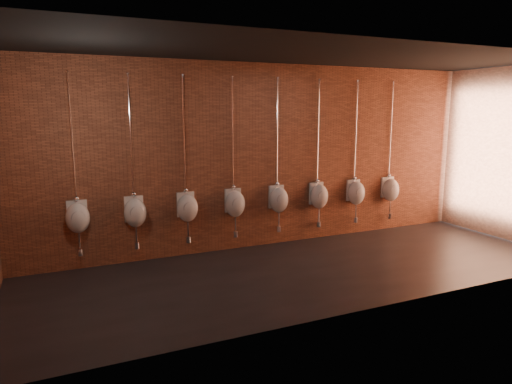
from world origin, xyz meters
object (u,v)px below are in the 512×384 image
(urinal_3, at_px, (235,203))
(urinal_6, at_px, (356,192))
(urinal_4, at_px, (279,199))
(urinal_7, at_px, (391,189))
(urinal_1, at_px, (135,211))
(urinal_0, at_px, (78,217))
(urinal_5, at_px, (319,195))
(urinal_2, at_px, (187,207))

(urinal_3, xyz_separation_m, urinal_6, (2.51, 0.00, 0.00))
(urinal_3, distance_m, urinal_4, 0.84)
(urinal_3, relative_size, urinal_4, 1.00)
(urinal_7, bearing_deg, urinal_6, 180.00)
(urinal_1, distance_m, urinal_3, 1.68)
(urinal_7, bearing_deg, urinal_4, 180.00)
(urinal_1, height_order, urinal_4, same)
(urinal_6, height_order, urinal_7, same)
(urinal_0, relative_size, urinal_7, 1.00)
(urinal_5, bearing_deg, urinal_3, 180.00)
(urinal_2, xyz_separation_m, urinal_5, (2.51, 0.00, 0.00))
(urinal_0, bearing_deg, urinal_3, 0.00)
(urinal_1, height_order, urinal_3, same)
(urinal_0, relative_size, urinal_2, 1.00)
(urinal_3, height_order, urinal_6, same)
(urinal_3, bearing_deg, urinal_7, 0.00)
(urinal_3, distance_m, urinal_5, 1.68)
(urinal_6, bearing_deg, urinal_7, 0.00)
(urinal_3, bearing_deg, urinal_1, 180.00)
(urinal_7, bearing_deg, urinal_1, 180.00)
(urinal_1, distance_m, urinal_5, 3.35)
(urinal_4, relative_size, urinal_6, 1.00)
(urinal_5, relative_size, urinal_7, 1.00)
(urinal_7, bearing_deg, urinal_5, 180.00)
(urinal_2, bearing_deg, urinal_4, 0.00)
(urinal_1, relative_size, urinal_3, 1.00)
(urinal_1, relative_size, urinal_2, 1.00)
(urinal_0, bearing_deg, urinal_2, 0.00)
(urinal_5, bearing_deg, urinal_6, 0.00)
(urinal_1, bearing_deg, urinal_4, 0.00)
(urinal_2, distance_m, urinal_3, 0.84)
(urinal_3, distance_m, urinal_6, 2.51)
(urinal_0, relative_size, urinal_3, 1.00)
(urinal_3, height_order, urinal_4, same)
(urinal_1, relative_size, urinal_6, 1.00)
(urinal_7, bearing_deg, urinal_0, 180.00)
(urinal_0, distance_m, urinal_1, 0.84)
(urinal_1, height_order, urinal_6, same)
(urinal_0, height_order, urinal_4, same)
(urinal_5, distance_m, urinal_7, 1.68)
(urinal_1, xyz_separation_m, urinal_4, (2.51, 0.00, 0.00))
(urinal_1, height_order, urinal_2, same)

